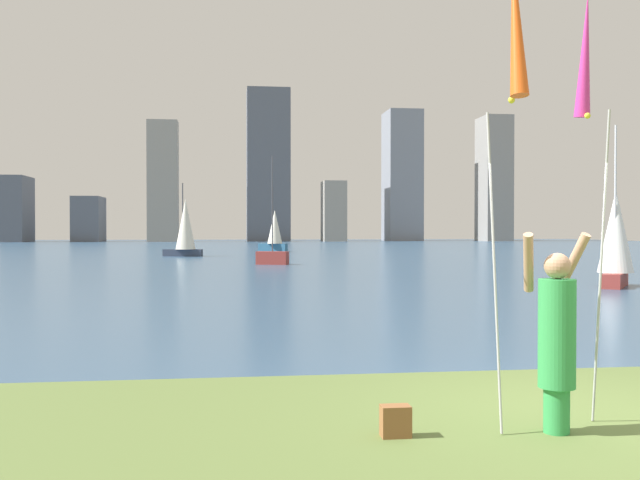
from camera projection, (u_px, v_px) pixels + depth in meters
The scene contains 16 objects.
ground at pixel (274, 253), 57.64m from camera, with size 120.00×138.00×0.12m.
person at pixel (557, 334), 6.53m from camera, with size 0.68×0.50×1.85m.
kite_flag_left at pixel (515, 33), 6.14m from camera, with size 0.16×0.86×4.36m.
kite_flag_right at pixel (586, 65), 7.04m from camera, with size 0.16×0.61×4.23m.
bag at pixel (396, 421), 6.40m from camera, with size 0.27×0.17×0.28m.
sailboat_0 at pixel (272, 257), 37.37m from camera, with size 1.76×1.17×5.70m.
sailboat_2 at pixel (274, 230), 58.07m from camera, with size 2.38×1.73×5.31m.
sailboat_3 at pixel (616, 238), 23.08m from camera, with size 1.82×2.17×5.23m.
sailboat_4 at pixel (185, 227), 48.48m from camera, with size 2.74×1.64×5.01m.
skyline_tower_0 at pixel (18, 209), 103.21m from camera, with size 3.07×6.87×9.51m.
skyline_tower_1 at pixel (89, 219), 105.60m from camera, with size 4.01×6.63×6.66m.
skyline_tower_2 at pixel (163, 181), 104.11m from camera, with size 4.39×3.02×17.74m.
skyline_tower_3 at pixel (268, 166), 108.71m from camera, with size 6.48×5.71×23.11m.
skyline_tower_4 at pixel (334, 211), 107.84m from camera, with size 3.42×4.59×9.10m.
skyline_tower_5 at pixel (402, 176), 113.37m from camera, with size 5.33×6.73×20.58m.
skyline_tower_6 at pixel (494, 179), 110.49m from camera, with size 4.16×5.86×19.29m.
Camera 1 is at (-3.55, -6.68, 1.88)m, focal length 39.89 mm.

